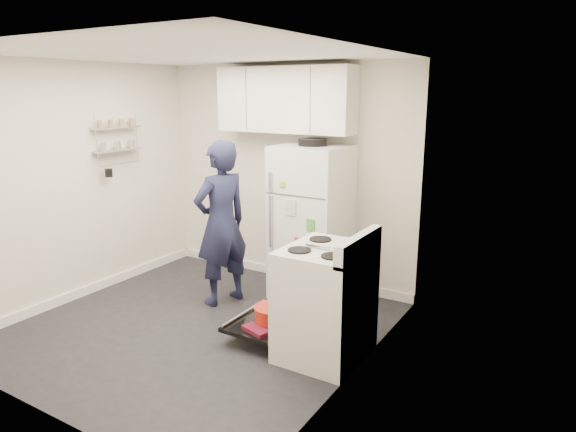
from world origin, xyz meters
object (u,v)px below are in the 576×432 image
Objects in this scene: electric_range at (324,303)px; refrigerator at (312,222)px; person at (221,224)px; open_oven_door at (269,319)px.

refrigerator is (-0.72, 1.10, 0.36)m from electric_range.
electric_range is 1.37m from refrigerator.
electric_range is 1.56m from person.
electric_range is at bearing -56.64° from refrigerator.
person reaches higher than electric_range.
refrigerator is at bearing 98.97° from open_oven_door.
refrigerator is (-0.18, 1.11, 0.63)m from open_oven_door.
open_oven_door is 1.20m from person.
open_oven_door is 0.41× the size of refrigerator.
person is (-0.71, -0.64, 0.03)m from refrigerator.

